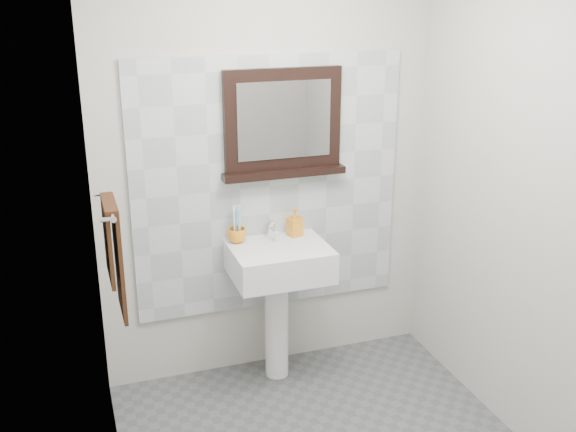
% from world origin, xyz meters
% --- Properties ---
extents(back_wall, '(2.00, 0.01, 2.50)m').
position_xyz_m(back_wall, '(0.00, 1.10, 1.25)').
color(back_wall, beige).
rests_on(back_wall, ground).
extents(front_wall, '(2.00, 0.01, 2.50)m').
position_xyz_m(front_wall, '(0.00, -1.10, 1.25)').
color(front_wall, beige).
rests_on(front_wall, ground).
extents(left_wall, '(0.01, 2.20, 2.50)m').
position_xyz_m(left_wall, '(-1.00, 0.00, 1.25)').
color(left_wall, beige).
rests_on(left_wall, ground).
extents(right_wall, '(0.01, 2.20, 2.50)m').
position_xyz_m(right_wall, '(1.00, 0.00, 1.25)').
color(right_wall, beige).
rests_on(right_wall, ground).
extents(splashback, '(1.60, 0.02, 1.50)m').
position_xyz_m(splashback, '(0.00, 1.09, 1.15)').
color(splashback, silver).
rests_on(splashback, back_wall).
extents(pedestal_sink, '(0.55, 0.44, 0.96)m').
position_xyz_m(pedestal_sink, '(-0.01, 0.87, 0.68)').
color(pedestal_sink, white).
rests_on(pedestal_sink, ground).
extents(toothbrush_cup, '(0.13, 0.13, 0.08)m').
position_xyz_m(toothbrush_cup, '(-0.22, 1.00, 0.90)').
color(toothbrush_cup, orange).
rests_on(toothbrush_cup, pedestal_sink).
extents(toothbrushes, '(0.05, 0.04, 0.21)m').
position_xyz_m(toothbrushes, '(-0.22, 1.00, 0.98)').
color(toothbrushes, white).
rests_on(toothbrushes, toothbrush_cup).
extents(soap_dispenser, '(0.09, 0.09, 0.17)m').
position_xyz_m(soap_dispenser, '(0.13, 1.00, 0.94)').
color(soap_dispenser, orange).
rests_on(soap_dispenser, pedestal_sink).
extents(framed_mirror, '(0.72, 0.11, 0.61)m').
position_xyz_m(framed_mirror, '(0.08, 1.06, 1.51)').
color(framed_mirror, black).
rests_on(framed_mirror, back_wall).
extents(towel_bar, '(0.07, 0.40, 0.03)m').
position_xyz_m(towel_bar, '(-0.95, 0.45, 1.33)').
color(towel_bar, silver).
rests_on(towel_bar, left_wall).
extents(hand_towel, '(0.06, 0.30, 0.55)m').
position_xyz_m(hand_towel, '(-0.94, 0.45, 1.12)').
color(hand_towel, black).
rests_on(hand_towel, towel_bar).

